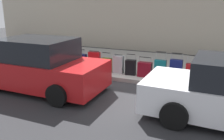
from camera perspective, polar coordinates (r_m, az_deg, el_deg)
name	(u,v)px	position (r m, az deg, el deg)	size (l,w,h in m)	color
ground_plane	(126,83)	(8.48, 3.50, -3.07)	(40.00, 40.00, 0.00)	#28282B
sidewalk_curb	(145,65)	(10.75, 8.06, 1.28)	(18.00, 5.00, 0.14)	gray
suitcase_olive_1	(210,75)	(8.43, 22.71, -1.12)	(0.49, 0.20, 0.70)	#59601E
suitcase_red_2	(192,73)	(8.49, 18.86, -0.64)	(0.44, 0.19, 0.94)	red
suitcase_navy_3	(176,70)	(8.53, 15.26, 0.06)	(0.43, 0.23, 0.97)	navy
suitcase_teal_4	(160,69)	(8.51, 11.60, 0.15)	(0.41, 0.19, 1.00)	#0F606B
suitcase_maroon_5	(145,69)	(8.69, 7.96, 0.13)	(0.51, 0.27, 0.75)	maroon
suitcase_black_6	(131,67)	(8.88, 4.55, 0.67)	(0.40, 0.27, 0.80)	black
suitcase_silver_7	(119,64)	(9.05, 1.59, 1.37)	(0.39, 0.24, 0.74)	#9EA0A8
suitcase_olive_8	(107,65)	(9.26, -1.34, 1.26)	(0.40, 0.23, 0.78)	#59601E
suitcase_red_9	(94,61)	(9.50, -4.30, 2.18)	(0.49, 0.22, 0.79)	red
suitcase_navy_10	(82,62)	(9.70, -7.29, 2.05)	(0.37, 0.26, 0.83)	navy
suitcase_teal_11	(72,61)	(10.01, -9.57, 2.10)	(0.42, 0.27, 0.58)	#0F606B
fire_hydrant	(54,56)	(10.43, -13.91, 3.39)	(0.39, 0.21, 0.84)	#D89E0C
bollard_post	(39,57)	(10.76, -17.30, 3.12)	(0.14, 0.14, 0.73)	#333338
parked_car_red_1	(39,66)	(8.00, -17.35, 0.93)	(4.38, 2.10, 1.68)	#AD1619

